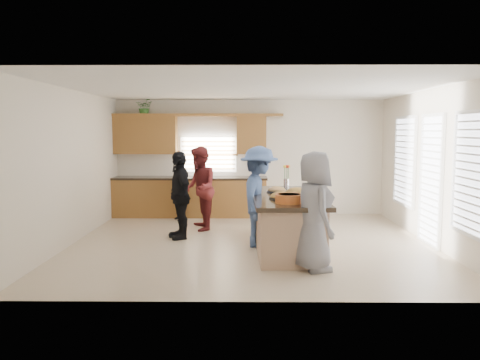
{
  "coord_description": "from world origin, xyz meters",
  "views": [
    {
      "loc": [
        -0.11,
        -8.44,
        2.05
      ],
      "look_at": [
        -0.2,
        0.11,
        1.15
      ],
      "focal_mm": 35.0,
      "sensor_mm": 36.0,
      "label": 1
    }
  ],
  "objects_px": {
    "woman_left_mid": "(199,189)",
    "salad_bowl": "(289,198)",
    "woman_left_front": "(180,195)",
    "woman_right_back": "(259,197)",
    "woman_left_back": "(180,187)",
    "island": "(285,224)",
    "woman_right_front": "(314,211)"
  },
  "relations": [
    {
      "from": "island",
      "to": "woman_right_front",
      "type": "distance_m",
      "value": 1.31
    },
    {
      "from": "woman_left_back",
      "to": "woman_right_back",
      "type": "xyz_separation_m",
      "value": [
        1.74,
        -2.42,
        0.13
      ]
    },
    {
      "from": "woman_left_back",
      "to": "woman_right_front",
      "type": "relative_size",
      "value": 0.87
    },
    {
      "from": "woman_right_front",
      "to": "salad_bowl",
      "type": "bearing_deg",
      "value": 32.98
    },
    {
      "from": "woman_left_back",
      "to": "woman_right_front",
      "type": "height_order",
      "value": "woman_right_front"
    },
    {
      "from": "salad_bowl",
      "to": "woman_right_back",
      "type": "xyz_separation_m",
      "value": [
        -0.43,
        1.09,
        -0.13
      ]
    },
    {
      "from": "woman_left_back",
      "to": "salad_bowl",
      "type": "bearing_deg",
      "value": 4.47
    },
    {
      "from": "woman_left_mid",
      "to": "woman_right_front",
      "type": "distance_m",
      "value": 3.4
    },
    {
      "from": "woman_left_back",
      "to": "island",
      "type": "bearing_deg",
      "value": 12.51
    },
    {
      "from": "island",
      "to": "woman_left_mid",
      "type": "height_order",
      "value": "woman_left_mid"
    },
    {
      "from": "island",
      "to": "woman_left_front",
      "type": "relative_size",
      "value": 1.63
    },
    {
      "from": "salad_bowl",
      "to": "woman_left_back",
      "type": "bearing_deg",
      "value": 121.76
    },
    {
      "from": "woman_left_mid",
      "to": "woman_left_back",
      "type": "bearing_deg",
      "value": -163.55
    },
    {
      "from": "woman_left_mid",
      "to": "woman_left_front",
      "type": "height_order",
      "value": "woman_left_mid"
    },
    {
      "from": "woman_right_front",
      "to": "woman_right_back",
      "type": "bearing_deg",
      "value": 15.72
    },
    {
      "from": "woman_left_back",
      "to": "woman_left_mid",
      "type": "relative_size",
      "value": 0.88
    },
    {
      "from": "woman_right_back",
      "to": "woman_right_front",
      "type": "xyz_separation_m",
      "value": [
        0.77,
        -1.41,
        -0.01
      ]
    },
    {
      "from": "island",
      "to": "woman_left_back",
      "type": "height_order",
      "value": "woman_left_back"
    },
    {
      "from": "salad_bowl",
      "to": "woman_left_front",
      "type": "height_order",
      "value": "woman_left_front"
    },
    {
      "from": "woman_left_back",
      "to": "woman_right_back",
      "type": "height_order",
      "value": "woman_right_back"
    },
    {
      "from": "salad_bowl",
      "to": "woman_left_front",
      "type": "xyz_separation_m",
      "value": [
        -1.92,
        1.71,
        -0.19
      ]
    },
    {
      "from": "woman_right_back",
      "to": "woman_right_front",
      "type": "height_order",
      "value": "woman_right_back"
    },
    {
      "from": "woman_left_front",
      "to": "woman_right_back",
      "type": "relative_size",
      "value": 0.94
    },
    {
      "from": "salad_bowl",
      "to": "woman_left_back",
      "type": "distance_m",
      "value": 4.13
    },
    {
      "from": "salad_bowl",
      "to": "woman_left_mid",
      "type": "xyz_separation_m",
      "value": [
        -1.62,
        2.45,
        -0.16
      ]
    },
    {
      "from": "island",
      "to": "woman_left_front",
      "type": "bearing_deg",
      "value": 155.21
    },
    {
      "from": "woman_left_mid",
      "to": "salad_bowl",
      "type": "bearing_deg",
      "value": 22.34
    },
    {
      "from": "woman_right_back",
      "to": "woman_right_front",
      "type": "distance_m",
      "value": 1.61
    },
    {
      "from": "woman_left_back",
      "to": "woman_left_mid",
      "type": "distance_m",
      "value": 1.2
    },
    {
      "from": "woman_left_front",
      "to": "woman_right_back",
      "type": "bearing_deg",
      "value": 44.12
    },
    {
      "from": "island",
      "to": "woman_left_back",
      "type": "xyz_separation_m",
      "value": [
        -2.2,
        2.64,
        0.31
      ]
    },
    {
      "from": "woman_left_mid",
      "to": "woman_left_front",
      "type": "distance_m",
      "value": 0.8
    }
  ]
}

